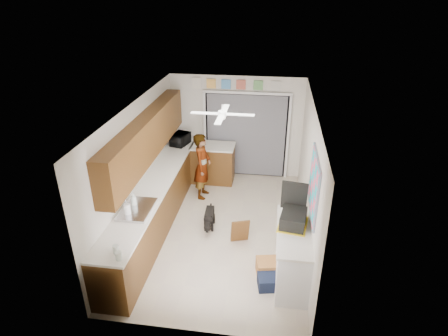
{
  "coord_description": "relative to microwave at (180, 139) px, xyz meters",
  "views": [
    {
      "loc": [
        0.93,
        -6.11,
        4.39
      ],
      "look_at": [
        0.0,
        0.4,
        1.15
      ],
      "focal_mm": 30.0,
      "sensor_mm": 36.0,
      "label": 1
    }
  ],
  "objects": [
    {
      "name": "header_frame_1",
      "position": [
        1.02,
        0.53,
        1.22
      ],
      "size": [
        0.22,
        0.02,
        0.22
      ],
      "primitive_type": "cube",
      "color": "#5198D9",
      "rests_on": "wall_back"
    },
    {
      "name": "faucet",
      "position": [
        -0.21,
        -2.94,
        -0.03
      ],
      "size": [
        0.03,
        0.03,
        0.22
      ],
      "primitive_type": "cylinder",
      "color": "silver",
      "rests_on": "left_countertop"
    },
    {
      "name": "suitcase",
      "position": [
        2.59,
        -2.98,
        -0.03
      ],
      "size": [
        0.46,
        0.56,
        0.22
      ],
      "primitive_type": "cube",
      "rotation": [
        0.0,
        0.0,
        -0.15
      ],
      "color": "black",
      "rests_on": "right_counter_top"
    },
    {
      "name": "route66_sign",
      "position": [
        0.32,
        0.53,
        1.22
      ],
      "size": [
        0.22,
        0.02,
        0.26
      ],
      "primitive_type": "cube",
      "color": "silver",
      "rests_on": "wall_back"
    },
    {
      "name": "paper_towel_roll",
      "position": [
        -0.11,
        -3.12,
        -0.02
      ],
      "size": [
        0.13,
        0.13,
        0.23
      ],
      "primitive_type": "cylinder",
      "rotation": [
        0.0,
        0.0,
        -0.3
      ],
      "color": "white",
      "rests_on": "left_countertop"
    },
    {
      "name": "wall_left",
      "position": [
        -0.33,
        -1.94,
        0.17
      ],
      "size": [
        0.0,
        5.0,
        5.0
      ],
      "primitive_type": "plane",
      "rotation": [
        1.57,
        0.0,
        1.57
      ],
      "color": "silver",
      "rests_on": "ground"
    },
    {
      "name": "jar_b",
      "position": [
        0.08,
        -4.06,
        -0.07
      ],
      "size": [
        0.1,
        0.1,
        0.13
      ],
      "primitive_type": "cylinder",
      "rotation": [
        0.0,
        0.0,
        -0.21
      ],
      "color": "silver",
      "rests_on": "left_countertop"
    },
    {
      "name": "door_trim_left",
      "position": [
        0.5,
        0.5,
        -0.03
      ],
      "size": [
        0.06,
        0.04,
        2.1
      ],
      "primitive_type": "cube",
      "color": "white",
      "rests_on": "wall_back"
    },
    {
      "name": "peninsula_top",
      "position": [
        0.77,
        0.06,
        -0.16
      ],
      "size": [
        1.04,
        0.64,
        0.04
      ],
      "primitive_type": "cube",
      "color": "white",
      "rests_on": "peninsula_base"
    },
    {
      "name": "microwave",
      "position": [
        0.0,
        0.0,
        0.0
      ],
      "size": [
        0.45,
        0.56,
        0.27
      ],
      "primitive_type": "imported",
      "rotation": [
        0.0,
        0.0,
        1.31
      ],
      "color": "black",
      "rests_on": "left_countertop"
    },
    {
      "name": "floor",
      "position": [
        1.27,
        -1.94,
        -1.08
      ],
      "size": [
        5.0,
        5.0,
        0.0
      ],
      "primitive_type": "plane",
      "color": "#C1B09B",
      "rests_on": "ground"
    },
    {
      "name": "upper_cabinets",
      "position": [
        -0.17,
        -1.74,
        0.72
      ],
      "size": [
        0.32,
        4.0,
        0.8
      ],
      "primitive_type": "cube",
      "color": "brown",
      "rests_on": "wall_left"
    },
    {
      "name": "man",
      "position": [
        0.67,
        -0.73,
        -0.32
      ],
      "size": [
        0.4,
        0.58,
        1.52
      ],
      "primitive_type": "imported",
      "rotation": [
        0.0,
        0.0,
        1.5
      ],
      "color": "white",
      "rests_on": "floor"
    },
    {
      "name": "ceiling_fan",
      "position": [
        1.27,
        -1.74,
        1.24
      ],
      "size": [
        1.14,
        1.14,
        0.24
      ],
      "primitive_type": "cube",
      "color": "white",
      "rests_on": "ceiling"
    },
    {
      "name": "dog",
      "position": [
        1.04,
        -1.92,
        -0.86
      ],
      "size": [
        0.26,
        0.56,
        0.43
      ],
      "primitive_type": "cube",
      "rotation": [
        0.0,
        0.0,
        0.06
      ],
      "color": "black",
      "rests_on": "floor"
    },
    {
      "name": "header_frame_2",
      "position": [
        1.37,
        0.53,
        1.22
      ],
      "size": [
        0.22,
        0.02,
        0.22
      ],
      "primitive_type": "cube",
      "color": "#C15B48",
      "rests_on": "wall_back"
    },
    {
      "name": "header_frame_4",
      "position": [
        2.17,
        0.53,
        1.22
      ],
      "size": [
        0.22,
        0.02,
        0.22
      ],
      "primitive_type": "cube",
      "color": "beige",
      "rests_on": "wall_back"
    },
    {
      "name": "cardboard_box",
      "position": [
        2.27,
        -3.12,
        -0.94
      ],
      "size": [
        0.49,
        0.41,
        0.27
      ],
      "primitive_type": "cube",
      "rotation": [
        0.0,
        0.0,
        0.2
      ],
      "color": "#A26832",
      "rests_on": "floor"
    },
    {
      "name": "left_base_cabinets",
      "position": [
        -0.03,
        -1.94,
        -0.63
      ],
      "size": [
        0.6,
        4.8,
        0.9
      ],
      "primitive_type": "cube",
      "color": "brown",
      "rests_on": "floor"
    },
    {
      "name": "suitcase_lid",
      "position": [
        2.59,
        -2.69,
        0.22
      ],
      "size": [
        0.42,
        0.09,
        0.5
      ],
      "primitive_type": "cube",
      "rotation": [
        0.0,
        0.0,
        -0.15
      ],
      "color": "black",
      "rests_on": "suitcase"
    },
    {
      "name": "navy_crate",
      "position": [
        2.27,
        -3.43,
        -0.97
      ],
      "size": [
        0.4,
        0.35,
        0.22
      ],
      "primitive_type": "cube",
      "rotation": [
        0.0,
        0.0,
        0.19
      ],
      "color": "black",
      "rests_on": "floor"
    },
    {
      "name": "peninsula_base",
      "position": [
        0.77,
        0.06,
        -0.63
      ],
      "size": [
        1.0,
        0.6,
        0.9
      ],
      "primitive_type": "cube",
      "color": "brown",
      "rests_on": "floor"
    },
    {
      "name": "door_trim_head",
      "position": [
        1.52,
        0.5,
        1.04
      ],
      "size": [
        2.1,
        0.04,
        0.06
      ],
      "primitive_type": "cube",
      "color": "white",
      "rests_on": "wall_back"
    },
    {
      "name": "right_counter_base",
      "position": [
        2.62,
        -3.14,
        -0.63
      ],
      "size": [
        0.5,
        1.4,
        0.9
      ],
      "primitive_type": "cube",
      "color": "white",
      "rests_on": "floor"
    },
    {
      "name": "curtain_panel",
      "position": [
        1.52,
        0.49,
        -0.03
      ],
      "size": [
        1.9,
        0.03,
        2.05
      ],
      "primitive_type": "cube",
      "color": "gray",
      "rests_on": "wall_back"
    },
    {
      "name": "suitcase_rim",
      "position": [
        2.59,
        -2.98,
        -0.14
      ],
      "size": [
        0.52,
        0.64,
        0.02
      ],
      "primitive_type": "cube",
      "rotation": [
        0.0,
        0.0,
        -0.15
      ],
      "color": "yellow",
      "rests_on": "suitcase"
    },
    {
      "name": "left_countertop",
      "position": [
        -0.02,
        -1.94,
        -0.16
      ],
      "size": [
        0.62,
        4.8,
        0.04
      ],
      "primitive_type": "cube",
      "color": "white",
      "rests_on": "left_base_cabinets"
    },
    {
      "name": "abstract_painting",
      "position": [
        2.85,
        -2.94,
        0.57
      ],
      "size": [
        0.03,
        1.15,
        0.95
      ],
      "primitive_type": "cube",
      "color": "#E65477",
      "rests_on": "wall_right"
    },
    {
      "name": "right_counter_top",
      "position": [
        2.61,
        -3.14,
        -0.16
      ],
      "size": [
        0.54,
        1.44,
        0.04
      ],
      "primitive_type": "cube",
      "color": "white",
      "rests_on": "right_counter_base"
    },
    {
      "name": "wall_front",
      "position": [
        1.27,
        -4.44,
        0.17
      ],
      "size": [
        3.2,
        0.0,
        3.2
      ],
      "primitive_type": "plane",
      "rotation": [
        -1.57,
        0.0,
        0.0
      ],
      "color": "silver",
      "rests_on": "ground"
    },
    {
      "name": "soap_bottle",
      "position": [
        -0.11,
        -2.82,
        0.0
      ],
      "size": [
        0.14,
        0.14,
        0.28
      ],
      "primitive_type": "imported",
      "rotation": [
        0.0,
        0.0,
        -0.32
      ],
      "color": "silver",
      "rests_on": "left_countertop"
    },
    {
      "name": "cabinet_door_panel",
      "position": [
        1.69,
        -2.33,
        -0.82
      ],
      "size": [
        0.37,
        0.23,
        0.51
      ],
      "primitive_type": "cube",
      "rotation": [
        0.21,
        0.0,
        0.32
      ],
      "color": "brown",
      "rests_on": "floor"
    },
    {
      "name": "back_opening_recess",
      "position": [
        1.52,
        0.53,
        -0.03
      ],
      "size": [
        2.0,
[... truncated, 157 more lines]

